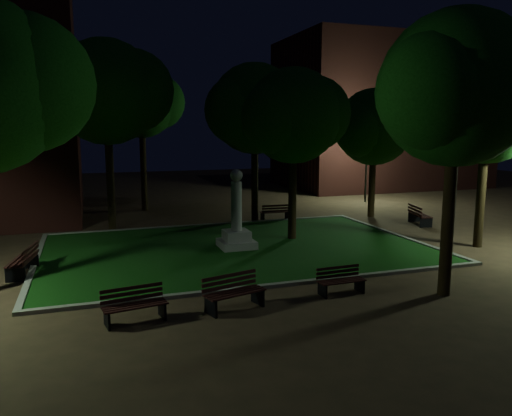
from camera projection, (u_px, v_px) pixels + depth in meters
The scene contains 19 objects.
ground at pixel (252, 261), 18.53m from camera, with size 80.00×80.00×0.00m, color #443120.
lawn at pixel (237, 248), 20.39m from camera, with size 15.00×10.00×0.08m, color #103F0E.
lawn_kerb at pixel (237, 248), 20.39m from camera, with size 15.40×10.40×0.12m.
monument at pixel (237, 226), 20.25m from camera, with size 1.40×1.40×3.20m.
building_far at pixel (380, 114), 41.98m from camera, with size 16.00×10.00×12.00m, color #421915.
tree_north_wl at pixel (109, 92), 22.93m from camera, with size 5.95×4.86×8.96m.
tree_north_er at pixel (257, 109), 25.80m from camera, with size 5.75×4.70×8.23m.
tree_ne at pixel (376, 127), 27.12m from camera, with size 5.12×4.18×7.05m.
tree_east at pixel (489, 108), 19.95m from camera, with size 5.47×4.46×7.92m.
tree_se at pixel (459, 89), 13.92m from camera, with size 5.37×4.38×8.19m.
tree_far_north at pixel (143, 104), 28.99m from camera, with size 4.89×3.99×8.29m.
tree_extra at pixel (295, 116), 21.25m from camera, with size 5.02×4.10×7.47m.
lamppost_ne at pixel (367, 156), 32.82m from camera, with size 1.18×0.28×4.33m.
bench_near_left at pixel (234, 293), 13.63m from camera, with size 1.82×1.04×0.95m.
bench_near_right at pixel (341, 281), 14.92m from camera, with size 1.47×0.56×0.80m.
bench_west_near at pixel (134, 306), 12.73m from camera, with size 1.69×0.82×0.89m.
bench_left_side at pixel (24, 261), 16.77m from camera, with size 0.93×1.90×1.00m.
bench_right_side at pixel (419, 216), 25.49m from camera, with size 1.07×1.91×0.99m.
bench_far_side at pixel (275, 213), 26.67m from camera, with size 1.62×0.62×0.88m.
Camera 1 is at (-5.63, -17.07, 4.93)m, focal length 35.00 mm.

